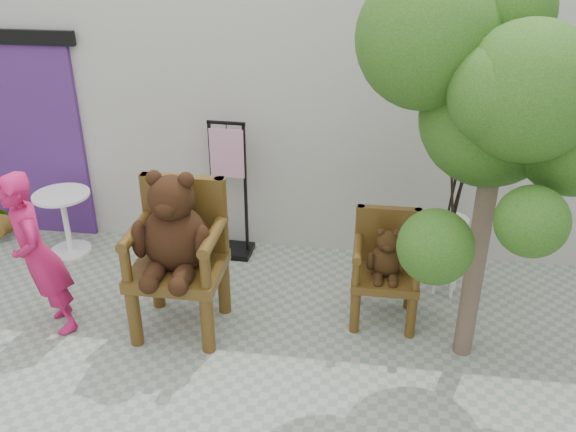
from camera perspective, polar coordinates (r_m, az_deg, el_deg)
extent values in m
plane|color=gray|center=(4.85, -3.13, -17.94)|extent=(60.00, 60.00, 0.00)
cube|color=#AEACA3|center=(6.79, 1.68, 10.36)|extent=(9.00, 1.00, 3.00)
cube|color=#472266|center=(7.40, -22.77, 6.41)|extent=(1.20, 0.08, 2.20)
cube|color=black|center=(7.10, -24.59, 15.01)|extent=(1.40, 0.06, 0.15)
cylinder|color=#402A0D|center=(5.47, -14.18, -9.19)|extent=(0.12, 0.12, 0.54)
cylinder|color=#402A0D|center=(5.92, -12.15, -5.97)|extent=(0.12, 0.12, 0.54)
cylinder|color=#402A0D|center=(5.28, -7.53, -9.99)|extent=(0.12, 0.12, 0.54)
cylinder|color=#402A0D|center=(5.74, -6.01, -6.58)|extent=(0.12, 0.12, 0.54)
cube|color=#402A0D|center=(5.41, -10.25, -5.04)|extent=(0.78, 0.71, 0.10)
cube|color=#402A0D|center=(5.47, -9.64, 0.26)|extent=(0.74, 0.10, 0.71)
cylinder|color=#402A0D|center=(5.58, -12.94, 0.48)|extent=(0.10, 0.10, 0.71)
cylinder|color=#402A0D|center=(5.19, -14.97, -4.33)|extent=(0.09, 0.09, 0.32)
cylinder|color=#402A0D|center=(5.34, -14.02, -1.26)|extent=(0.10, 0.68, 0.10)
cylinder|color=#402A0D|center=(5.38, -6.21, 0.04)|extent=(0.10, 0.10, 0.71)
cylinder|color=#402A0D|center=(4.97, -7.75, -5.02)|extent=(0.09, 0.09, 0.32)
cylinder|color=#402A0D|center=(5.13, -7.01, -1.79)|extent=(0.10, 0.68, 0.10)
ellipsoid|color=black|center=(5.29, -10.42, -2.13)|extent=(0.58, 0.49, 0.61)
sphere|color=black|center=(5.09, -10.88, 1.68)|extent=(0.39, 0.39, 0.39)
ellipsoid|color=black|center=(4.97, -11.40, 0.63)|extent=(0.17, 0.14, 0.14)
sphere|color=black|center=(5.07, -12.45, 3.48)|extent=(0.14, 0.14, 0.14)
sphere|color=black|center=(4.99, -9.53, 3.34)|extent=(0.14, 0.14, 0.14)
ellipsoid|color=black|center=(5.26, -13.72, -2.13)|extent=(0.14, 0.19, 0.35)
ellipsoid|color=black|center=(5.22, -12.42, -5.28)|extent=(0.17, 0.34, 0.17)
sphere|color=black|center=(5.12, -12.91, -6.25)|extent=(0.16, 0.16, 0.16)
ellipsoid|color=black|center=(5.09, -7.94, -2.60)|extent=(0.14, 0.19, 0.35)
ellipsoid|color=black|center=(5.14, -9.79, -5.55)|extent=(0.17, 0.34, 0.17)
sphere|color=black|center=(5.04, -10.22, -6.53)|extent=(0.16, 0.16, 0.16)
cylinder|color=#402A0D|center=(5.52, 6.28, -8.89)|extent=(0.09, 0.09, 0.42)
cylinder|color=#402A0D|center=(5.89, 6.48, -6.40)|extent=(0.09, 0.09, 0.42)
cylinder|color=#402A0D|center=(5.54, 11.45, -9.20)|extent=(0.09, 0.09, 0.42)
cylinder|color=#402A0D|center=(5.90, 11.30, -6.69)|extent=(0.09, 0.09, 0.42)
cube|color=#402A0D|center=(5.57, 9.06, -5.66)|extent=(0.59, 0.54, 0.08)
cube|color=#402A0D|center=(5.62, 9.29, -1.72)|extent=(0.56, 0.08, 0.54)
cylinder|color=#402A0D|center=(5.61, 6.67, -1.55)|extent=(0.08, 0.08, 0.54)
cylinder|color=#402A0D|center=(5.29, 6.39, -5.26)|extent=(0.07, 0.07, 0.25)
cylinder|color=#402A0D|center=(5.42, 6.56, -2.92)|extent=(0.08, 0.52, 0.08)
cylinder|color=#402A0D|center=(5.63, 11.90, -1.88)|extent=(0.08, 0.08, 0.54)
cylinder|color=#402A0D|center=(5.31, 11.95, -5.60)|extent=(0.07, 0.07, 0.25)
cylinder|color=#402A0D|center=(5.44, 11.98, -3.26)|extent=(0.08, 0.52, 0.08)
ellipsoid|color=black|center=(5.49, 9.18, -4.17)|extent=(0.30, 0.25, 0.31)
sphere|color=black|center=(5.38, 9.34, -2.38)|extent=(0.20, 0.20, 0.20)
ellipsoid|color=black|center=(5.31, 9.33, -2.93)|extent=(0.09, 0.07, 0.07)
sphere|color=black|center=(5.34, 8.66, -1.52)|extent=(0.07, 0.07, 0.07)
sphere|color=black|center=(5.34, 10.14, -1.62)|extent=(0.07, 0.07, 0.07)
ellipsoid|color=black|center=(5.42, 7.71, -4.22)|extent=(0.07, 0.10, 0.18)
ellipsoid|color=black|center=(5.43, 8.42, -5.76)|extent=(0.09, 0.17, 0.09)
sphere|color=black|center=(5.37, 8.41, -6.24)|extent=(0.08, 0.08, 0.08)
ellipsoid|color=black|center=(5.43, 10.68, -4.41)|extent=(0.07, 0.10, 0.18)
ellipsoid|color=black|center=(5.43, 9.78, -5.84)|extent=(0.09, 0.17, 0.09)
sphere|color=black|center=(5.38, 9.78, -6.32)|extent=(0.08, 0.08, 0.08)
imported|color=#B4164F|center=(5.63, -22.37, -3.45)|extent=(0.64, 0.66, 1.53)
cylinder|color=white|center=(6.94, -20.47, 1.85)|extent=(0.60, 0.60, 0.03)
cylinder|color=white|center=(7.08, -20.04, -0.65)|extent=(0.06, 0.06, 0.68)
cylinder|color=white|center=(7.23, -19.63, -3.01)|extent=(0.44, 0.44, 0.03)
cube|color=black|center=(6.53, -7.05, 2.46)|extent=(0.03, 0.03, 1.50)
cube|color=black|center=(6.43, -3.98, 2.22)|extent=(0.03, 0.03, 1.50)
cube|color=black|center=(6.21, -5.83, 8.66)|extent=(0.40, 0.05, 0.03)
cube|color=black|center=(6.80, -5.27, -3.20)|extent=(0.46, 0.37, 0.06)
cube|color=#C587A3|center=(6.30, -5.72, 5.87)|extent=(0.36, 0.06, 0.52)
cylinder|color=black|center=(6.22, -5.82, 8.40)|extent=(0.01, 0.01, 0.08)
cylinder|color=white|center=(6.10, 14.78, -3.37)|extent=(0.32, 0.32, 0.03)
cylinder|color=white|center=(6.29, 15.26, -4.77)|extent=(0.03, 0.03, 0.44)
cylinder|color=white|center=(6.27, 13.72, -4.68)|extent=(0.03, 0.03, 0.44)
cylinder|color=white|center=(6.13, 13.83, -5.50)|extent=(0.03, 0.03, 0.44)
cylinder|color=white|center=(6.15, 15.40, -5.58)|extent=(0.03, 0.03, 0.44)
cylinder|color=black|center=(5.86, 15.14, 2.06)|extent=(0.10, 0.08, 0.80)
cylinder|color=#8A613F|center=(5.76, 15.28, 5.09)|extent=(0.04, 0.04, 0.08)
cylinder|color=black|center=(5.80, 15.11, 1.79)|extent=(0.12, 0.16, 0.79)
cylinder|color=#8A613F|center=(5.63, 15.01, 4.62)|extent=(0.04, 0.05, 0.08)
cylinder|color=black|center=(5.86, 15.12, 2.06)|extent=(0.09, 0.08, 0.80)
cylinder|color=#8A613F|center=(5.76, 15.27, 5.07)|extent=(0.04, 0.04, 0.07)
cylinder|color=black|center=(5.87, 15.75, 2.02)|extent=(0.08, 0.07, 0.80)
cylinder|color=#8A613F|center=(5.77, 16.29, 4.98)|extent=(0.04, 0.04, 0.07)
cylinder|color=black|center=(5.87, 15.72, 2.03)|extent=(0.13, 0.10, 0.79)
cylinder|color=#8A613F|center=(5.79, 16.36, 5.05)|extent=(0.05, 0.04, 0.08)
cylinder|color=black|center=(5.87, 15.65, 2.05)|extent=(0.12, 0.07, 0.80)
cylinder|color=#8A613F|center=(5.79, 16.18, 5.06)|extent=(0.04, 0.04, 0.08)
cylinder|color=#49382B|center=(4.89, 17.90, 0.71)|extent=(0.16, 0.16, 2.74)
sphere|color=#1B3E10|center=(4.27, 19.32, 10.75)|extent=(0.69, 0.69, 0.69)
sphere|color=#1B3E10|center=(4.36, 21.58, 10.76)|extent=(0.94, 0.94, 0.94)
sphere|color=#1B3E10|center=(4.70, 25.24, 6.70)|extent=(0.83, 0.83, 0.83)
sphere|color=#1B3E10|center=(4.58, 12.91, 15.92)|extent=(1.03, 1.03, 1.03)
sphere|color=#1B3E10|center=(4.80, 18.40, 8.77)|extent=(1.05, 1.05, 1.05)
sphere|color=#1B3E10|center=(4.84, 19.11, 17.70)|extent=(0.80, 0.80, 0.80)
sphere|color=#1B3E10|center=(4.44, 13.62, -2.81)|extent=(0.55, 0.55, 0.55)
sphere|color=#1B3E10|center=(4.33, 21.85, -0.48)|extent=(0.49, 0.49, 0.49)
imported|color=#1B3E10|center=(7.74, -24.84, -0.30)|extent=(0.41, 0.37, 0.43)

